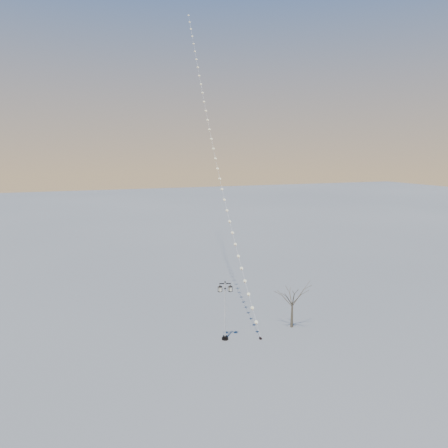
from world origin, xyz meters
name	(u,v)px	position (x,y,z in m)	size (l,w,h in m)	color
ground	(239,347)	(0.00, 0.00, 0.00)	(300.00, 300.00, 0.00)	slate
street_lamp	(225,308)	(-0.58, 1.60, 2.75)	(1.22, 0.68, 4.97)	black
bare_tree	(293,297)	(5.79, 1.82, 2.80)	(2.43, 2.43, 4.03)	brown
kite_train	(213,126)	(4.78, 19.59, 18.29)	(5.87, 38.62, 36.79)	black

